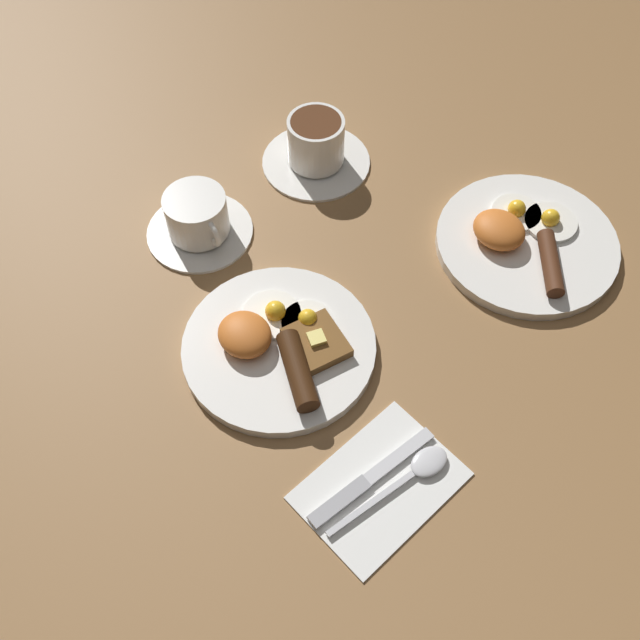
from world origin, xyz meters
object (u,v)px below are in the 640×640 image
(breakfast_plate_far, at_px, (525,240))
(knife, at_px, (366,482))
(spoon, at_px, (417,470))
(breakfast_plate_near, at_px, (279,345))
(teacup_far, at_px, (316,146))
(teacup_near, at_px, (198,219))

(breakfast_plate_far, distance_m, knife, 0.41)
(spoon, bearing_deg, breakfast_plate_near, 98.62)
(breakfast_plate_near, xyz_separation_m, breakfast_plate_far, (0.09, 0.36, -0.00))
(breakfast_plate_near, bearing_deg, knife, -10.61)
(breakfast_plate_far, bearing_deg, spoon, -67.95)
(teacup_far, height_order, spoon, teacup_far)
(breakfast_plate_far, xyz_separation_m, teacup_far, (-0.31, -0.11, 0.02))
(teacup_far, bearing_deg, breakfast_plate_far, 19.74)
(teacup_near, bearing_deg, breakfast_plate_far, 46.31)
(teacup_far, bearing_deg, knife, -34.26)
(breakfast_plate_near, xyz_separation_m, spoon, (0.23, 0.01, -0.00))
(breakfast_plate_far, bearing_deg, teacup_near, -133.69)
(teacup_near, distance_m, spoon, 0.45)
(breakfast_plate_near, xyz_separation_m, teacup_far, (-0.22, 0.25, 0.02))
(teacup_near, relative_size, teacup_far, 0.92)
(knife, height_order, spoon, spoon)
(teacup_far, distance_m, knife, 0.51)
(spoon, bearing_deg, knife, 156.55)
(breakfast_plate_near, bearing_deg, breakfast_plate_far, 76.40)
(breakfast_plate_far, height_order, teacup_near, teacup_near)
(teacup_near, relative_size, spoon, 0.89)
(breakfast_plate_far, relative_size, teacup_near, 1.68)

